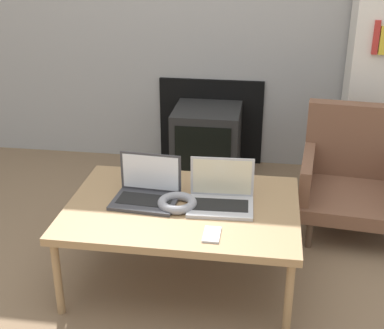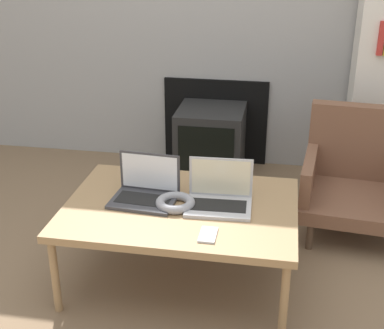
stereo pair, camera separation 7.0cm
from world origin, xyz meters
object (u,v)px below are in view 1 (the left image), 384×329
(laptop_right, at_px, (221,196))
(laptop_left, at_px, (147,191))
(phone, at_px, (212,234))
(tv, at_px, (207,142))
(headphones, at_px, (177,203))
(armchair, at_px, (355,171))

(laptop_right, bearing_deg, laptop_left, 177.39)
(phone, relative_size, tv, 0.26)
(laptop_left, relative_size, headphones, 1.71)
(phone, xyz_separation_m, tv, (-0.21, 1.51, -0.17))
(laptop_left, xyz_separation_m, laptop_right, (0.35, 0.00, 0.00))
(phone, height_order, armchair, armchair)
(laptop_left, xyz_separation_m, headphones, (0.16, -0.06, -0.02))
(laptop_left, xyz_separation_m, phone, (0.34, -0.28, -0.04))
(laptop_right, relative_size, armchair, 0.46)
(headphones, height_order, phone, headphones)
(phone, distance_m, armchair, 1.22)
(armchair, bearing_deg, phone, -120.47)
(headphones, bearing_deg, tv, 90.78)
(laptop_left, distance_m, headphones, 0.17)
(phone, bearing_deg, tv, 97.74)
(laptop_right, distance_m, phone, 0.29)
(laptop_right, relative_size, tv, 0.65)
(phone, xyz_separation_m, armchair, (0.72, 0.98, -0.10))
(laptop_right, distance_m, tv, 1.26)
(laptop_left, xyz_separation_m, tv, (0.14, 1.23, -0.21))
(armchair, bearing_deg, laptop_left, -140.97)
(tv, bearing_deg, laptop_left, -96.42)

